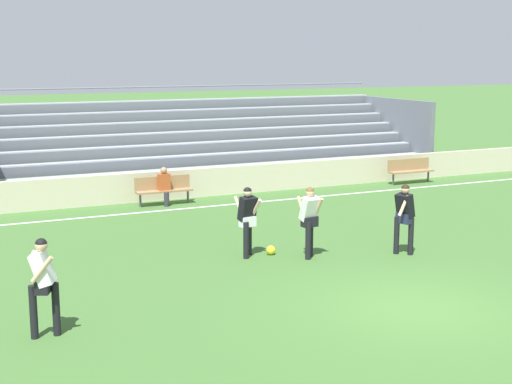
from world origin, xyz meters
TOP-DOWN VIEW (x-y plane):
  - ground_plane at (0.00, 0.00)m, footprint 160.00×160.00m
  - field_line_sideline at (0.00, 10.40)m, footprint 44.00×0.12m
  - sideline_wall at (0.00, 12.02)m, footprint 48.00×0.16m
  - bleacher_stand at (1.76, 15.31)m, footprint 16.98×5.44m
  - bench_centre_sideline at (-1.34, 11.27)m, footprint 1.80×0.40m
  - bench_near_bin at (8.09, 11.27)m, footprint 1.80×0.40m
  - spectator_seated at (-1.34, 11.16)m, footprint 0.36×0.42m
  - player_white_overlapping at (-0.14, 3.91)m, footprint 0.45×0.55m
  - player_dark_challenging at (-1.40, 4.60)m, footprint 0.46×0.66m
  - player_white_pressing_high at (-6.52, 1.44)m, footprint 0.50×0.64m
  - player_dark_deep_cover at (2.04, 3.25)m, footprint 0.64×0.46m
  - soccer_ball at (-0.84, 4.52)m, footprint 0.22×0.22m

SIDE VIEW (x-z plane):
  - ground_plane at x=0.00m, z-range 0.00..0.00m
  - field_line_sideline at x=0.00m, z-range 0.00..0.01m
  - soccer_ball at x=-0.84m, z-range 0.00..0.22m
  - sideline_wall at x=0.00m, z-range 0.00..0.96m
  - bench_centre_sideline at x=-1.34m, z-range 0.10..1.00m
  - bench_near_bin at x=8.09m, z-range 0.10..1.00m
  - spectator_seated at x=-1.34m, z-range 0.10..1.31m
  - player_dark_challenging at x=-1.40m, z-range 0.16..1.81m
  - player_white_overlapping at x=-0.14m, z-range 0.16..1.83m
  - player_dark_deep_cover at x=2.04m, z-range 0.16..1.85m
  - player_white_pressing_high at x=-6.52m, z-range 0.17..1.87m
  - bleacher_stand at x=1.76m, z-range -0.22..3.20m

